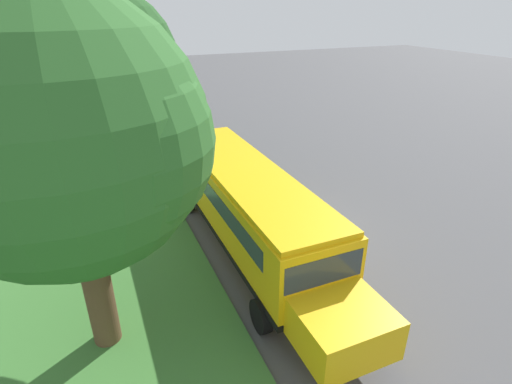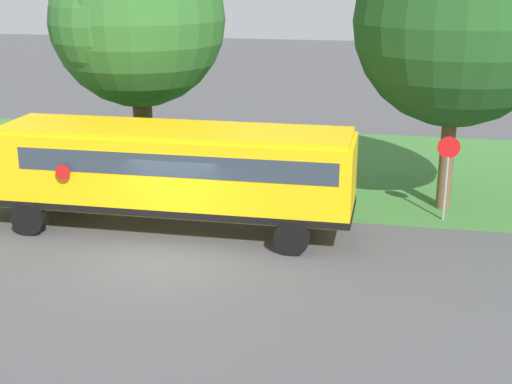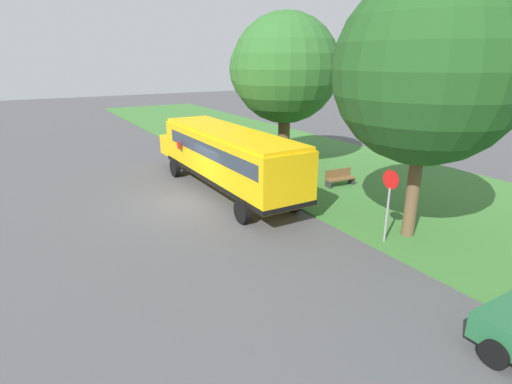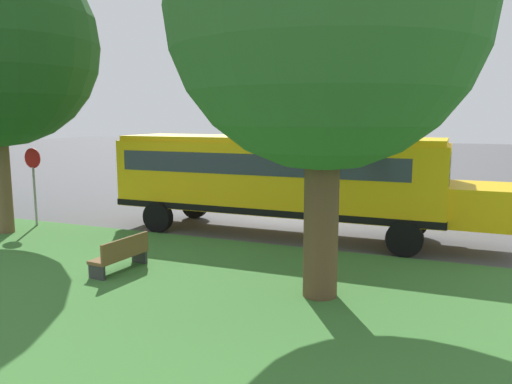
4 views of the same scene
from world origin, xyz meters
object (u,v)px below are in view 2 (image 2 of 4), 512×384
object	(u,v)px
oak_tree_beside_bus	(132,21)
oak_tree_roadside_mid	(454,22)
park_bench	(273,170)
school_bus	(166,168)
stop_sign	(447,168)

from	to	relation	value
oak_tree_beside_bus	oak_tree_roadside_mid	size ratio (longest dim) A/B	0.97
oak_tree_beside_bus	park_bench	bearing A→B (deg)	94.41
school_bus	park_bench	distance (m)	6.07
park_bench	stop_sign	bearing A→B (deg)	61.87
stop_sign	oak_tree_roadside_mid	bearing A→B (deg)	-177.16
oak_tree_beside_bus	stop_sign	xyz separation A→B (m)	(2.78, 10.98, -4.05)
oak_tree_beside_bus	oak_tree_roadside_mid	distance (m)	11.01
stop_sign	park_bench	distance (m)	6.84
school_bus	park_bench	size ratio (longest dim) A/B	7.58
oak_tree_beside_bus	stop_sign	world-z (taller)	oak_tree_beside_bus
oak_tree_beside_bus	oak_tree_roadside_mid	world-z (taller)	oak_tree_roadside_mid
park_bench	school_bus	bearing A→B (deg)	-22.90
oak_tree_roadside_mid	stop_sign	xyz separation A→B (m)	(1.32, 0.07, -4.28)
park_bench	oak_tree_beside_bus	bearing A→B (deg)	-85.59
school_bus	stop_sign	bearing A→B (deg)	105.38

